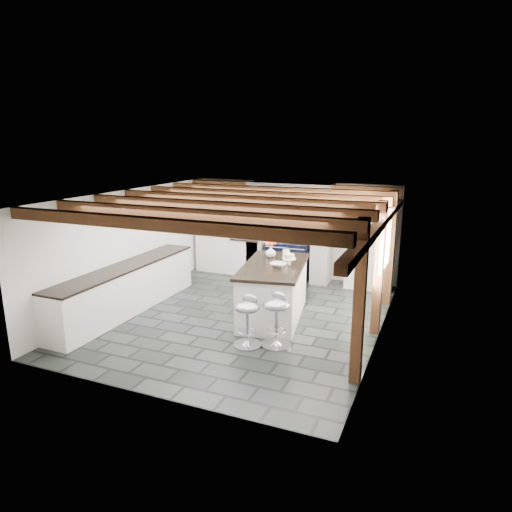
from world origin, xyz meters
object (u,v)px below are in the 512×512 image
at_px(kitchen_island, 274,290).
at_px(bar_stool_near, 277,313).
at_px(range_cooker, 289,260).
at_px(bar_stool_far, 248,315).

height_order(kitchen_island, bar_stool_near, kitchen_island).
xyz_separation_m(range_cooker, bar_stool_far, (0.59, -3.81, 0.06)).
relative_size(range_cooker, kitchen_island, 0.45).
bearing_deg(bar_stool_far, bar_stool_near, 28.43).
bearing_deg(range_cooker, bar_stool_near, -74.20).
relative_size(range_cooker, bar_stool_far, 1.17).
bearing_deg(bar_stool_far, range_cooker, 105.21).
bearing_deg(range_cooker, kitchen_island, -77.75).
distance_m(range_cooker, bar_stool_near, 3.77).
xyz_separation_m(range_cooker, bar_stool_near, (1.03, -3.63, 0.10)).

